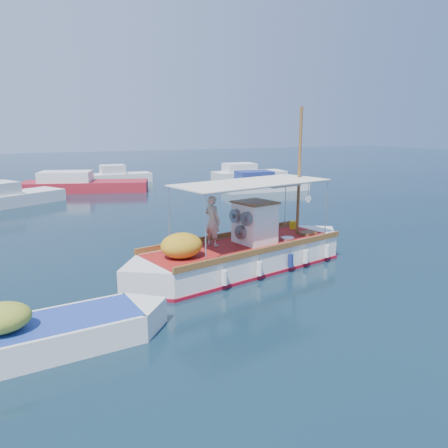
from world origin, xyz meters
name	(u,v)px	position (x,y,z in m)	size (l,w,h in m)	color
ground	(243,265)	(0.00, 0.00, 0.00)	(160.00, 160.00, 0.00)	black
fishing_caique	(243,254)	(-0.18, -0.27, 0.53)	(9.52, 4.13, 5.95)	white
dinghy	(39,339)	(-7.13, -3.69, 0.31)	(6.14, 2.18, 1.50)	white
bg_boat_nw	(6,199)	(-8.26, 17.46, 0.49)	(7.10, 5.53, 1.80)	silver
bg_boat_n	(81,185)	(-2.98, 22.27, 0.49)	(10.07, 5.64, 1.80)	#A31B27
bg_boat_ne	(263,185)	(10.32, 16.56, 0.49)	(6.98, 2.73, 1.80)	silver
bg_boat_e	(247,174)	(12.66, 23.79, 0.49)	(7.19, 2.99, 1.80)	silver
bg_boat_far_n	(120,177)	(1.03, 27.06, 0.49)	(5.32, 2.01, 1.80)	silver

